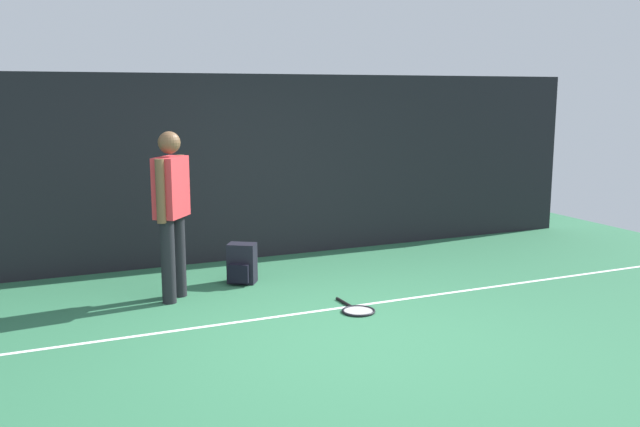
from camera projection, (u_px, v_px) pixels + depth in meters
ground_plane at (339, 334)px, 6.04m from camera, size 12.00×12.00×0.00m
back_fence at (235, 168)px, 8.54m from camera, size 10.00×0.10×2.29m
court_line at (310, 312)px, 6.62m from camera, size 9.00×0.05×0.00m
tennis_player at (172, 205)px, 6.87m from camera, size 0.42×0.45×1.70m
tennis_racket at (357, 310)px, 6.65m from camera, size 0.34×0.62×0.03m
backpack at (242, 264)px, 7.60m from camera, size 0.37×0.38×0.44m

